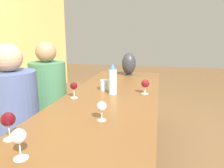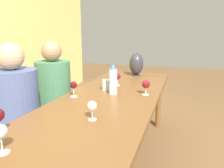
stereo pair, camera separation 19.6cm
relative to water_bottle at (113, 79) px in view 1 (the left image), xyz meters
The scene contains 15 objects.
ground_plane 0.88m from the water_bottle, behind, with size 14.00×14.00×0.00m, color brown.
dining_table 0.21m from the water_bottle, behind, with size 2.47×0.83×0.75m.
water_bottle is the anchor object (origin of this frame).
water_tumbler 0.18m from the water_bottle, 43.93° to the left, with size 0.08×0.08×0.10m.
vase 0.94m from the water_bottle, ahead, with size 0.18×0.18×0.30m.
wine_glass_0 0.36m from the water_bottle, 123.13° to the left, with size 0.07×0.07×0.14m.
wine_glass_1 0.34m from the water_bottle, 10.12° to the left, with size 0.07×0.07×0.13m.
wine_glass_2 1.04m from the water_bottle, 160.73° to the left, with size 0.07×0.07×0.15m.
wine_glass_3 0.30m from the water_bottle, 77.28° to the right, with size 0.07×0.07×0.13m.
wine_glass_4 1.15m from the water_bottle, behind, with size 0.07×0.07×0.14m.
wine_glass_5 0.64m from the water_bottle, behind, with size 0.06×0.06×0.13m.
chair_near 0.99m from the water_bottle, 118.38° to the left, with size 0.44×0.44×0.89m.
chair_far 0.90m from the water_bottle, 79.11° to the left, with size 0.44×0.44×0.89m.
person_near 0.87m from the water_bottle, 121.07° to the left, with size 0.40×0.40×1.22m.
person_far 0.77m from the water_bottle, 77.91° to the left, with size 0.38×0.38×1.21m.
Camera 1 is at (-1.86, -0.41, 1.29)m, focal length 35.00 mm.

